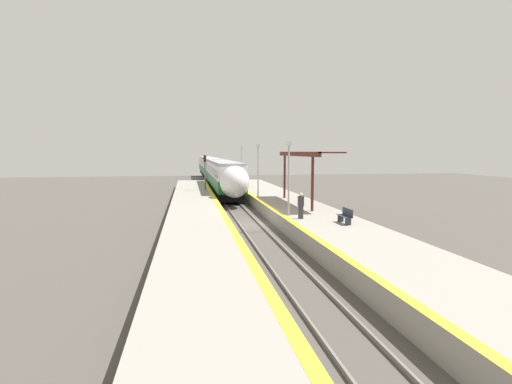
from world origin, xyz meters
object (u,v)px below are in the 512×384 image
lamppost_far (242,163)px  platform_bench (346,216)px  railway_signal (205,173)px  lamppost_near (289,173)px  train (213,169)px  lamppost_mid (258,167)px  person_waiting (301,205)px

lamppost_far → platform_bench: bearing=-84.3°
platform_bench → railway_signal: size_ratio=0.31×
lamppost_near → lamppost_far: 22.92m
train → lamppost_mid: size_ratio=13.61×
railway_signal → lamppost_far: (4.62, 4.29, 0.90)m
railway_signal → lamppost_mid: 8.58m
train → railway_signal: 24.26m
train → platform_bench: (4.85, -46.01, -0.86)m
railway_signal → lamppost_mid: (4.62, -7.17, 0.90)m
train → lamppost_far: (2.21, -19.84, 1.49)m
platform_bench → lamppost_far: bearing=95.7°
lamppost_near → lamppost_mid: (0.00, 11.46, 0.00)m
platform_bench → lamppost_near: lamppost_near is taller
platform_bench → person_waiting: 2.98m
train → railway_signal: railway_signal is taller
platform_bench → lamppost_mid: size_ratio=0.31×
person_waiting → lamppost_near: lamppost_near is taller
person_waiting → lamppost_far: size_ratio=0.34×
lamppost_near → lamppost_far: (0.00, 22.92, 0.00)m
person_waiting → lamppost_far: (-0.48, 24.14, 1.97)m
railway_signal → lamppost_mid: size_ratio=0.99×
person_waiting → railway_signal: 20.52m
lamppost_mid → lamppost_far: 11.46m
train → platform_bench: train is taller
platform_bench → lamppost_far: (-2.63, 26.17, 2.35)m
person_waiting → lamppost_mid: 12.84m
train → lamppost_mid: bearing=-86.0°
platform_bench → person_waiting: person_waiting is taller
train → person_waiting: bearing=-86.5°
lamppost_near → railway_signal: bearing=103.9°
person_waiting → lamppost_near: (-0.48, 1.22, 1.97)m
person_waiting → railway_signal: size_ratio=0.34×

